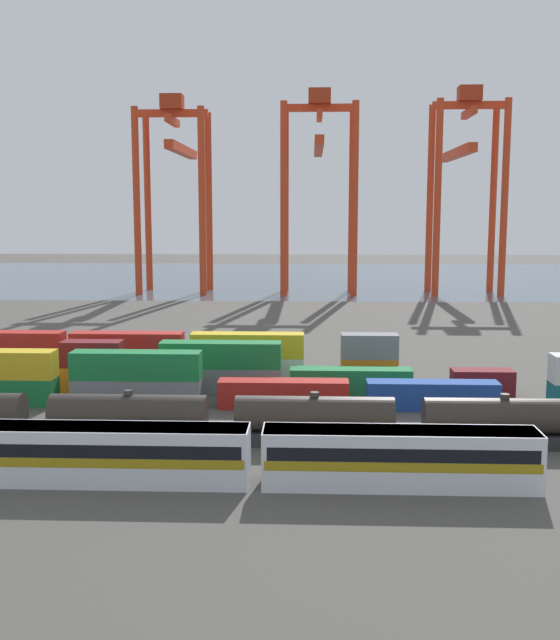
% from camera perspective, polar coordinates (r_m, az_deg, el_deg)
% --- Properties ---
extents(ground_plane, '(420.00, 420.00, 0.00)m').
position_cam_1_polar(ground_plane, '(110.87, 0.75, -1.22)').
color(ground_plane, '#4C4944').
extents(harbour_water, '(400.00, 110.00, 0.01)m').
position_cam_1_polar(harbour_water, '(208.22, 1.51, 3.20)').
color(harbour_water, '#475B6B').
rests_on(harbour_water, ground_plane).
extents(passenger_train, '(56.46, 3.14, 3.90)m').
position_cam_1_polar(passenger_train, '(52.78, -12.39, -9.66)').
color(passenger_train, silver).
rests_on(passenger_train, ground_plane).
extents(freight_tank_row, '(56.44, 2.72, 4.18)m').
position_cam_1_polar(freight_tank_row, '(60.28, -4.45, -7.42)').
color(freight_tank_row, '#232326').
rests_on(freight_tank_row, ground_plane).
extents(shipping_container_2, '(12.10, 2.44, 2.60)m').
position_cam_1_polar(shipping_container_2, '(72.59, -10.71, -5.37)').
color(shipping_container_2, slate).
rests_on(shipping_container_2, ground_plane).
extents(shipping_container_3, '(12.10, 2.44, 2.60)m').
position_cam_1_polar(shipping_container_3, '(72.03, -10.76, -3.36)').
color(shipping_container_3, '#197538').
rests_on(shipping_container_3, shipping_container_2).
extents(shipping_container_4, '(12.10, 2.44, 2.60)m').
position_cam_1_polar(shipping_container_4, '(70.79, 0.26, -5.57)').
color(shipping_container_4, '#AD211C').
rests_on(shipping_container_4, ground_plane).
extents(shipping_container_5, '(12.10, 2.44, 2.60)m').
position_cam_1_polar(shipping_container_5, '(71.63, 11.38, -5.57)').
color(shipping_container_5, '#1C4299').
rests_on(shipping_container_5, ground_plane).
extents(shipping_container_9, '(6.04, 2.44, 2.60)m').
position_cam_1_polar(shipping_container_9, '(79.24, -13.88, -4.32)').
color(shipping_container_9, orange).
rests_on(shipping_container_9, ground_plane).
extents(shipping_container_10, '(6.04, 2.44, 2.60)m').
position_cam_1_polar(shipping_container_10, '(78.73, -13.95, -2.47)').
color(shipping_container_10, maroon).
rests_on(shipping_container_10, shipping_container_9).
extents(shipping_container_11, '(12.10, 2.44, 2.60)m').
position_cam_1_polar(shipping_container_11, '(76.65, -4.46, -4.53)').
color(shipping_container_11, slate).
rests_on(shipping_container_11, ground_plane).
extents(shipping_container_12, '(12.10, 2.44, 2.60)m').
position_cam_1_polar(shipping_container_12, '(76.12, -4.48, -2.62)').
color(shipping_container_12, '#197538').
rests_on(shipping_container_12, shipping_container_11).
extents(shipping_container_13, '(12.10, 2.44, 2.60)m').
position_cam_1_polar(shipping_container_13, '(76.23, 5.34, -4.61)').
color(shipping_container_13, '#197538').
rests_on(shipping_container_13, ground_plane).
extents(shipping_container_14, '(6.04, 2.44, 2.60)m').
position_cam_1_polar(shipping_container_14, '(78.01, 14.97, -4.56)').
color(shipping_container_14, maroon).
rests_on(shipping_container_14, ground_plane).
extents(shipping_container_15, '(12.10, 2.44, 2.60)m').
position_cam_1_polar(shipping_container_15, '(87.88, -19.67, -3.34)').
color(shipping_container_15, maroon).
rests_on(shipping_container_15, ground_plane).
extents(shipping_container_16, '(12.10, 2.44, 2.60)m').
position_cam_1_polar(shipping_container_16, '(87.42, -19.75, -1.67)').
color(shipping_container_16, '#AD211C').
rests_on(shipping_container_16, shipping_container_15).
extents(shipping_container_17, '(12.10, 2.44, 2.60)m').
position_cam_1_polar(shipping_container_17, '(83.89, -11.37, -3.55)').
color(shipping_container_17, gold).
rests_on(shipping_container_17, ground_plane).
extents(shipping_container_18, '(12.10, 2.44, 2.60)m').
position_cam_1_polar(shipping_container_18, '(83.41, -11.42, -1.80)').
color(shipping_container_18, '#AD211C').
rests_on(shipping_container_18, shipping_container_17).
extents(shipping_container_19, '(12.10, 2.44, 2.60)m').
position_cam_1_polar(shipping_container_19, '(81.80, -2.45, -3.70)').
color(shipping_container_19, silver).
rests_on(shipping_container_19, ground_plane).
extents(shipping_container_20, '(12.10, 2.44, 2.60)m').
position_cam_1_polar(shipping_container_20, '(81.31, -2.46, -1.90)').
color(shipping_container_20, gold).
rests_on(shipping_container_20, shipping_container_19).
extents(shipping_container_21, '(6.04, 2.44, 2.60)m').
position_cam_1_polar(shipping_container_21, '(81.77, 6.71, -3.75)').
color(shipping_container_21, orange).
rests_on(shipping_container_21, ground_plane).
extents(shipping_container_22, '(6.04, 2.44, 2.60)m').
position_cam_1_polar(shipping_container_22, '(81.27, 6.74, -1.96)').
color(shipping_container_22, slate).
rests_on(shipping_container_22, shipping_container_21).
extents(gantry_crane_west, '(15.72, 35.77, 43.27)m').
position_cam_1_polar(gantry_crane_west, '(174.48, -7.86, 10.91)').
color(gantry_crane_west, red).
rests_on(gantry_crane_west, ground_plane).
extents(gantry_crane_central, '(16.70, 39.27, 44.25)m').
position_cam_1_polar(gantry_crane_central, '(172.45, 2.95, 11.25)').
color(gantry_crane_central, red).
rests_on(gantry_crane_central, ground_plane).
extents(gantry_crane_east, '(15.67, 36.71, 44.64)m').
position_cam_1_polar(gantry_crane_east, '(175.28, 13.70, 10.85)').
color(gantry_crane_east, red).
rests_on(gantry_crane_east, ground_plane).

